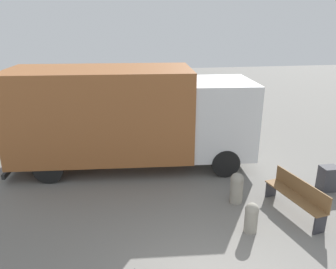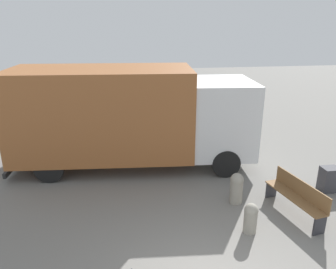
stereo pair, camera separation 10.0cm
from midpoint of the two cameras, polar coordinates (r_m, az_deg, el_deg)
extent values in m
cube|color=#99592D|center=(11.07, -11.03, 3.81)|extent=(6.02, 3.04, 2.89)
cube|color=silver|center=(11.33, 9.29, 3.13)|extent=(2.25, 2.64, 2.46)
cube|color=black|center=(12.33, -24.37, -4.14)|extent=(0.29, 2.47, 0.16)
cylinder|color=black|center=(12.77, 7.87, -0.74)|extent=(0.93, 0.35, 0.92)
cylinder|color=black|center=(10.71, 10.27, -4.91)|extent=(0.93, 0.35, 0.92)
cylinder|color=black|center=(12.87, -17.14, -1.29)|extent=(0.93, 0.35, 0.92)
cylinder|color=black|center=(10.83, -19.72, -5.52)|extent=(0.93, 0.35, 0.92)
cube|color=brown|center=(9.18, 21.43, -10.11)|extent=(0.77, 1.99, 0.03)
cube|color=brown|center=(9.20, 22.47, -8.72)|extent=(0.41, 1.92, 0.45)
cube|color=#2D2D33|center=(8.75, 25.18, -14.17)|extent=(0.34, 0.11, 0.48)
cube|color=#2D2D33|center=(9.91, 17.82, -9.08)|extent=(0.34, 0.11, 0.48)
cylinder|color=gray|center=(8.26, 14.48, -14.39)|extent=(0.31, 0.31, 0.60)
sphere|color=gray|center=(8.10, 14.66, -12.62)|extent=(0.33, 0.33, 0.33)
cylinder|color=gray|center=(9.34, 12.11, -9.61)|extent=(0.35, 0.35, 0.69)
sphere|color=gray|center=(9.18, 12.26, -7.71)|extent=(0.37, 0.37, 0.37)
cube|color=#38383D|center=(10.84, 26.48, -6.98)|extent=(0.50, 0.41, 0.74)
camera|label=1|loc=(0.05, -89.69, 0.11)|focal=35.00mm
camera|label=2|loc=(0.05, 90.31, -0.11)|focal=35.00mm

